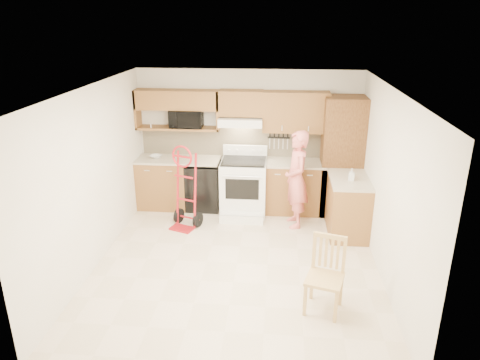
# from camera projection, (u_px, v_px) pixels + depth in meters

# --- Properties ---
(floor) EXTENTS (4.00, 4.50, 0.02)m
(floor) POSITION_uv_depth(u_px,v_px,m) (237.00, 264.00, 6.47)
(floor) COLOR beige
(floor) RESTS_ON ground
(ceiling) EXTENTS (4.00, 4.50, 0.02)m
(ceiling) POSITION_uv_depth(u_px,v_px,m) (236.00, 88.00, 5.59)
(ceiling) COLOR white
(ceiling) RESTS_ON ground
(wall_back) EXTENTS (4.00, 0.02, 2.50)m
(wall_back) POSITION_uv_depth(u_px,v_px,m) (248.00, 139.00, 8.14)
(wall_back) COLOR white
(wall_back) RESTS_ON ground
(wall_front) EXTENTS (4.00, 0.02, 2.50)m
(wall_front) POSITION_uv_depth(u_px,v_px,m) (212.00, 273.00, 3.92)
(wall_front) COLOR white
(wall_front) RESTS_ON ground
(wall_left) EXTENTS (0.02, 4.50, 2.50)m
(wall_left) POSITION_uv_depth(u_px,v_px,m) (93.00, 178.00, 6.19)
(wall_left) COLOR white
(wall_left) RESTS_ON ground
(wall_right) EXTENTS (0.02, 4.50, 2.50)m
(wall_right) POSITION_uv_depth(u_px,v_px,m) (389.00, 187.00, 5.86)
(wall_right) COLOR white
(wall_right) RESTS_ON ground
(backsplash) EXTENTS (3.92, 0.03, 0.55)m
(backsplash) POSITION_uv_depth(u_px,v_px,m) (248.00, 142.00, 8.13)
(backsplash) COLOR #CCB891
(backsplash) RESTS_ON wall_back
(lower_cab_left) EXTENTS (0.90, 0.60, 0.90)m
(lower_cab_left) POSITION_uv_depth(u_px,v_px,m) (164.00, 183.00, 8.26)
(lower_cab_left) COLOR brown
(lower_cab_left) RESTS_ON ground
(dishwasher) EXTENTS (0.60, 0.60, 0.85)m
(dishwasher) POSITION_uv_depth(u_px,v_px,m) (204.00, 186.00, 8.20)
(dishwasher) COLOR black
(dishwasher) RESTS_ON ground
(lower_cab_right) EXTENTS (1.14, 0.60, 0.90)m
(lower_cab_right) POSITION_uv_depth(u_px,v_px,m) (293.00, 187.00, 8.06)
(lower_cab_right) COLOR brown
(lower_cab_right) RESTS_ON ground
(countertop_left) EXTENTS (1.50, 0.63, 0.04)m
(countertop_left) POSITION_uv_depth(u_px,v_px,m) (178.00, 159.00, 8.07)
(countertop_left) COLOR #B7AD93
(countertop_left) RESTS_ON lower_cab_left
(countertop_right) EXTENTS (1.14, 0.63, 0.04)m
(countertop_right) POSITION_uv_depth(u_px,v_px,m) (294.00, 163.00, 7.90)
(countertop_right) COLOR #B7AD93
(countertop_right) RESTS_ON lower_cab_right
(cab_return_right) EXTENTS (0.60, 1.00, 0.90)m
(cab_return_right) POSITION_uv_depth(u_px,v_px,m) (348.00, 207.00, 7.24)
(cab_return_right) COLOR brown
(cab_return_right) RESTS_ON ground
(countertop_return) EXTENTS (0.63, 1.00, 0.04)m
(countertop_return) POSITION_uv_depth(u_px,v_px,m) (350.00, 180.00, 7.08)
(countertop_return) COLOR #B7AD93
(countertop_return) RESTS_ON cab_return_right
(pantry_tall) EXTENTS (0.70, 0.60, 2.10)m
(pantry_tall) POSITION_uv_depth(u_px,v_px,m) (341.00, 157.00, 7.78)
(pantry_tall) COLOR brown
(pantry_tall) RESTS_ON ground
(upper_cab_left) EXTENTS (1.50, 0.33, 0.34)m
(upper_cab_left) POSITION_uv_depth(u_px,v_px,m) (177.00, 100.00, 7.83)
(upper_cab_left) COLOR brown
(upper_cab_left) RESTS_ON wall_back
(upper_shelf_mw) EXTENTS (1.50, 0.33, 0.04)m
(upper_shelf_mw) POSITION_uv_depth(u_px,v_px,m) (178.00, 128.00, 8.00)
(upper_shelf_mw) COLOR brown
(upper_shelf_mw) RESTS_ON wall_back
(upper_cab_center) EXTENTS (0.76, 0.33, 0.44)m
(upper_cab_center) POSITION_uv_depth(u_px,v_px,m) (241.00, 103.00, 7.75)
(upper_cab_center) COLOR brown
(upper_cab_center) RESTS_ON wall_back
(upper_cab_right) EXTENTS (1.14, 0.33, 0.70)m
(upper_cab_right) POSITION_uv_depth(u_px,v_px,m) (296.00, 112.00, 7.72)
(upper_cab_right) COLOR brown
(upper_cab_right) RESTS_ON wall_back
(range_hood) EXTENTS (0.76, 0.46, 0.14)m
(range_hood) POSITION_uv_depth(u_px,v_px,m) (241.00, 121.00, 7.79)
(range_hood) COLOR white
(range_hood) RESTS_ON wall_back
(knife_strip) EXTENTS (0.40, 0.05, 0.29)m
(knife_strip) POSITION_uv_depth(u_px,v_px,m) (279.00, 141.00, 8.05)
(knife_strip) COLOR black
(knife_strip) RESTS_ON backsplash
(microwave) EXTENTS (0.59, 0.41, 0.32)m
(microwave) POSITION_uv_depth(u_px,v_px,m) (186.00, 118.00, 7.93)
(microwave) COLOR black
(microwave) RESTS_ON upper_shelf_mw
(range) EXTENTS (0.80, 1.05, 1.17)m
(range) POSITION_uv_depth(u_px,v_px,m) (243.00, 183.00, 7.88)
(range) COLOR white
(range) RESTS_ON ground
(person) EXTENTS (0.51, 0.67, 1.65)m
(person) POSITION_uv_depth(u_px,v_px,m) (296.00, 179.00, 7.37)
(person) COLOR #E36E69
(person) RESTS_ON ground
(hand_truck) EXTENTS (0.64, 0.61, 1.29)m
(hand_truck) POSITION_uv_depth(u_px,v_px,m) (184.00, 192.00, 7.35)
(hand_truck) COLOR #B41921
(hand_truck) RESTS_ON ground
(dining_chair) EXTENTS (0.53, 0.56, 0.94)m
(dining_chair) POSITION_uv_depth(u_px,v_px,m) (325.00, 277.00, 5.28)
(dining_chair) COLOR tan
(dining_chair) RESTS_ON ground
(soap_bottle) EXTENTS (0.10, 0.10, 0.19)m
(soap_bottle) POSITION_uv_depth(u_px,v_px,m) (352.00, 174.00, 6.97)
(soap_bottle) COLOR white
(soap_bottle) RESTS_ON countertop_return
(bowl) EXTENTS (0.26, 0.26, 0.05)m
(bowl) POSITION_uv_depth(u_px,v_px,m) (156.00, 157.00, 8.09)
(bowl) COLOR white
(bowl) RESTS_ON countertop_left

